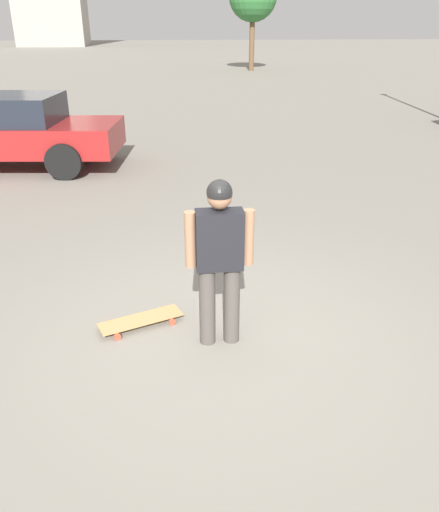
# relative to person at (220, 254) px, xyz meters

# --- Properties ---
(ground_plane) EXTENTS (220.00, 220.00, 0.00)m
(ground_plane) POSITION_rel_person_xyz_m (0.00, 0.00, -0.91)
(ground_plane) COLOR gray
(person) EXTENTS (0.22, 0.61, 1.59)m
(person) POSITION_rel_person_xyz_m (0.00, 0.00, 0.00)
(person) COLOR #4C4742
(person) RESTS_ON ground_plane
(skateboard) EXTENTS (0.51, 0.86, 0.08)m
(skateboard) POSITION_rel_person_xyz_m (-0.36, -0.75, -0.85)
(skateboard) COLOR tan
(skateboard) RESTS_ON ground_plane
(car_parked_near) EXTENTS (2.49, 4.94, 1.48)m
(car_parked_near) POSITION_rel_person_xyz_m (-6.96, -3.60, -0.14)
(car_parked_near) COLOR maroon
(car_parked_near) RESTS_ON ground_plane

